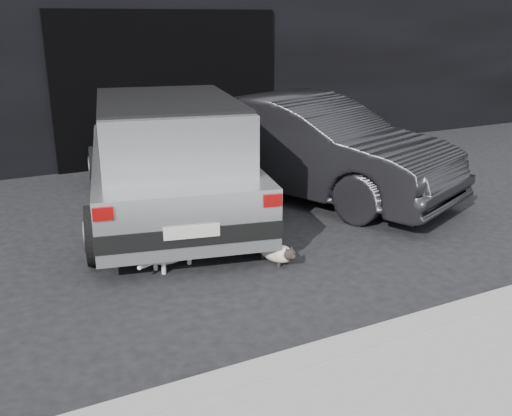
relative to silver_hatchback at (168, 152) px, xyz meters
name	(u,v)px	position (x,y,z in m)	size (l,w,h in m)	color
ground	(204,245)	(0.00, -1.17, -0.84)	(80.00, 80.00, 0.00)	black
building_facade	(134,16)	(1.00, 4.83, 1.66)	(34.00, 4.00, 5.00)	black
garage_opening	(170,88)	(1.00, 2.82, 0.46)	(4.00, 0.10, 2.60)	black
curb	(433,323)	(1.00, -3.77, -0.78)	(18.00, 0.25, 0.12)	gray
silver_hatchback	(168,152)	(0.00, 0.00, 0.00)	(2.75, 4.48, 1.54)	silver
second_car	(308,146)	(2.10, -0.01, -0.13)	(1.51, 4.32, 1.42)	black
cat_siamese	(278,253)	(0.51, -1.98, -0.73)	(0.32, 0.69, 0.24)	beige
cat_white	(175,249)	(-0.48, -1.58, -0.65)	(0.79, 0.45, 0.39)	silver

